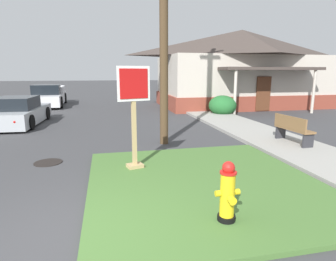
{
  "coord_description": "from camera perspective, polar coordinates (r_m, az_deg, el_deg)",
  "views": [
    {
      "loc": [
        0.55,
        -3.61,
        2.29
      ],
      "look_at": [
        1.99,
        2.93,
        0.91
      ],
      "focal_mm": 30.18,
      "sensor_mm": 36.0,
      "label": 1
    }
  ],
  "objects": [
    {
      "name": "shrub_near_porch",
      "position": [
        15.58,
        10.96,
        5.01
      ],
      "size": [
        1.49,
        1.49,
        1.08
      ],
      "primitive_type": "ellipsoid",
      "color": "#25652E",
      "rests_on": "ground"
    },
    {
      "name": "pickup_truck_white",
      "position": [
        21.28,
        -23.02,
        6.25
      ],
      "size": [
        2.28,
        5.56,
        1.48
      ],
      "color": "silver",
      "rests_on": "ground"
    },
    {
      "name": "manhole_cover",
      "position": [
        7.96,
        -23.05,
        -5.97
      ],
      "size": [
        0.7,
        0.7,
        0.02
      ],
      "primitive_type": "cylinder",
      "color": "black",
      "rests_on": "ground"
    },
    {
      "name": "corner_house",
      "position": [
        20.3,
        14.49,
        12.18
      ],
      "size": [
        11.16,
        7.65,
        5.06
      ],
      "color": "brown",
      "rests_on": "ground"
    },
    {
      "name": "ground_plane",
      "position": [
        4.31,
        -19.08,
        -21.15
      ],
      "size": [
        160.0,
        160.0,
        0.0
      ],
      "primitive_type": "plane",
      "color": "#3D3D3F"
    },
    {
      "name": "stop_sign",
      "position": [
        6.5,
        -6.87,
        2.42
      ],
      "size": [
        0.75,
        0.36,
        2.35
      ],
      "color": "tan",
      "rests_on": "grass_corner_patch"
    },
    {
      "name": "parked_sedan_silver",
      "position": [
        14.09,
        -28.03,
        3.18
      ],
      "size": [
        2.06,
        4.33,
        1.25
      ],
      "color": "#ADB2B7",
      "rests_on": "ground"
    },
    {
      "name": "street_bench",
      "position": [
        9.59,
        23.83,
        0.41
      ],
      "size": [
        0.48,
        1.43,
        0.85
      ],
      "color": "brown",
      "rests_on": "sidewalk_strip"
    },
    {
      "name": "grass_corner_patch",
      "position": [
        6.05,
        7.25,
        -10.29
      ],
      "size": [
        4.7,
        5.01,
        0.08
      ],
      "primitive_type": "cube",
      "color": "#477033",
      "rests_on": "ground"
    },
    {
      "name": "fire_hydrant",
      "position": [
        4.4,
        11.93,
        -12.26
      ],
      "size": [
        0.38,
        0.34,
        0.94
      ],
      "color": "black",
      "rests_on": "grass_corner_patch"
    },
    {
      "name": "sidewalk_strip",
      "position": [
        10.79,
        18.45,
        -0.87
      ],
      "size": [
        2.2,
        15.0,
        0.12
      ],
      "primitive_type": "cube",
      "color": "#9E9B93",
      "rests_on": "ground"
    }
  ]
}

